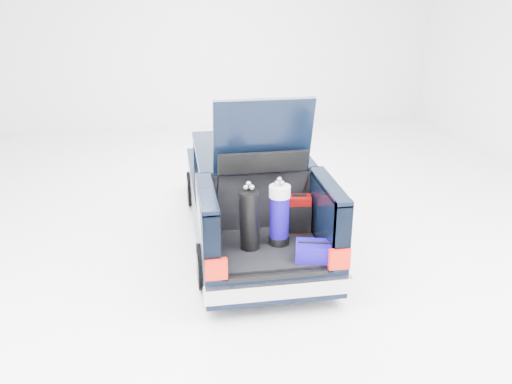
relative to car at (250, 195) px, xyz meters
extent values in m
plane|color=white|center=(0.00, -0.11, -0.67)|extent=(14.00, 14.00, 0.00)
cube|color=black|center=(0.00, 0.54, -0.17)|extent=(1.75, 3.00, 0.70)
cube|color=black|center=(0.00, 2.11, -0.27)|extent=(1.70, 0.30, 0.50)
cube|color=#ABABB3|center=(0.00, 2.25, -0.34)|extent=(1.72, 0.10, 0.22)
cube|color=black|center=(0.00, 0.04, 0.45)|extent=(1.55, 1.95, 0.54)
cube|color=black|center=(0.00, 0.04, 0.74)|extent=(1.62, 2.05, 0.06)
cube|color=black|center=(0.00, -1.61, -0.32)|extent=(1.75, 1.30, 0.40)
cube|color=black|center=(0.00, -1.59, -0.10)|extent=(1.32, 1.18, 0.05)
cube|color=black|center=(-0.78, -1.61, 0.30)|extent=(0.20, 1.30, 0.85)
cube|color=black|center=(0.78, -1.61, 0.30)|extent=(0.20, 1.30, 0.85)
cube|color=black|center=(-0.78, -1.61, 0.74)|extent=(0.20, 1.30, 0.06)
cube|color=black|center=(0.78, -1.61, 0.74)|extent=(0.20, 1.30, 0.06)
cube|color=black|center=(0.00, -0.99, 0.30)|extent=(1.36, 0.08, 0.84)
cube|color=#ABABB3|center=(0.00, -2.29, -0.29)|extent=(1.80, 0.12, 0.20)
cube|color=#B41407|center=(-0.74, -2.26, 0.05)|extent=(0.26, 0.07, 0.26)
cube|color=#B41407|center=(0.74, -2.26, 0.05)|extent=(0.26, 0.07, 0.26)
cube|color=black|center=(0.00, -2.25, -0.12)|extent=(1.20, 0.06, 0.06)
cube|color=black|center=(0.00, -1.16, 1.29)|extent=(1.28, 0.33, 1.03)
cube|color=black|center=(0.00, -1.12, 1.43)|extent=(0.95, 0.17, 0.54)
cylinder|color=black|center=(-0.82, 1.34, -0.36)|extent=(0.20, 0.62, 0.62)
cylinder|color=slate|center=(-0.82, 1.34, -0.36)|extent=(0.23, 0.36, 0.36)
cylinder|color=black|center=(0.82, 1.34, -0.36)|extent=(0.20, 0.62, 0.62)
cylinder|color=slate|center=(0.82, 1.34, -0.36)|extent=(0.23, 0.36, 0.36)
cylinder|color=black|center=(-0.82, -1.46, -0.36)|extent=(0.20, 0.62, 0.62)
cylinder|color=slate|center=(-0.82, -1.46, -0.36)|extent=(0.23, 0.36, 0.36)
cylinder|color=black|center=(0.82, -1.46, -0.36)|extent=(0.20, 0.62, 0.62)
cylinder|color=slate|center=(0.82, -1.46, -0.36)|extent=(0.23, 0.36, 0.36)
cube|color=#670303|center=(0.49, -1.19, 0.18)|extent=(0.35, 0.25, 0.51)
cube|color=black|center=(0.49, -1.19, 0.45)|extent=(0.21, 0.07, 0.03)
cube|color=black|center=(0.49, -1.28, 0.13)|extent=(0.33, 0.06, 0.39)
cylinder|color=black|center=(-0.25, -1.61, 0.33)|extent=(0.35, 0.39, 0.82)
cube|color=white|center=(-0.25, -1.50, 0.36)|extent=(0.10, 0.05, 0.29)
sphere|color=#99999E|center=(-0.29, -1.59, 0.77)|extent=(0.07, 0.07, 0.07)
sphere|color=#99999E|center=(-0.22, -1.64, 0.79)|extent=(0.07, 0.07, 0.07)
cylinder|color=black|center=(0.16, -1.51, -0.02)|extent=(0.35, 0.35, 0.10)
cylinder|color=#140582|center=(0.16, -1.51, 0.31)|extent=(0.32, 0.32, 0.58)
cylinder|color=white|center=(0.16, -1.51, 0.66)|extent=(0.35, 0.35, 0.15)
sphere|color=#99999E|center=(0.19, -1.49, 0.76)|extent=(0.07, 0.07, 0.07)
sphere|color=#99999E|center=(0.16, -1.47, 0.81)|extent=(0.07, 0.07, 0.07)
cube|color=#140582|center=(0.50, -2.01, 0.04)|extent=(0.52, 0.41, 0.22)
cylinder|color=black|center=(0.50, -2.01, 0.16)|extent=(0.39, 0.12, 0.02)
camera|label=1|loc=(-1.17, -7.72, 3.22)|focal=38.00mm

